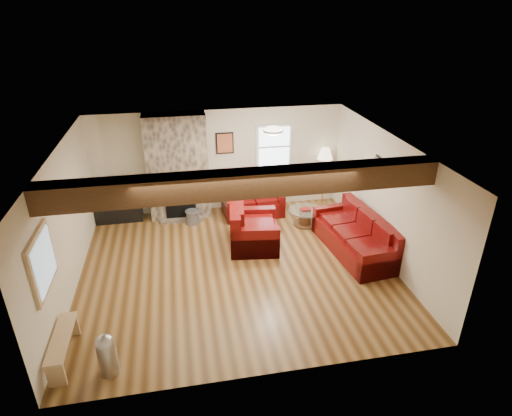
{
  "coord_description": "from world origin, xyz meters",
  "views": [
    {
      "loc": [
        -0.96,
        -7.04,
        4.76
      ],
      "look_at": [
        0.46,
        0.4,
        1.07
      ],
      "focal_mm": 30.0,
      "sensor_mm": 36.0,
      "label": 1
    }
  ],
  "objects_px": {
    "tv_cabinet": "(119,210)",
    "loveseat": "(253,200)",
    "television": "(116,190)",
    "floor_lamp": "(325,157)",
    "sofa_three": "(355,234)",
    "armchair_red": "(254,227)",
    "coffee_table": "(305,217)"
  },
  "relations": [
    {
      "from": "television",
      "to": "floor_lamp",
      "type": "bearing_deg",
      "value": -0.64
    },
    {
      "from": "loveseat",
      "to": "tv_cabinet",
      "type": "relative_size",
      "value": 1.33
    },
    {
      "from": "loveseat",
      "to": "television",
      "type": "height_order",
      "value": "television"
    },
    {
      "from": "armchair_red",
      "to": "television",
      "type": "bearing_deg",
      "value": 66.09
    },
    {
      "from": "tv_cabinet",
      "to": "television",
      "type": "bearing_deg",
      "value": 0.0
    },
    {
      "from": "loveseat",
      "to": "coffee_table",
      "type": "height_order",
      "value": "loveseat"
    },
    {
      "from": "sofa_three",
      "to": "tv_cabinet",
      "type": "xyz_separation_m",
      "value": [
        -4.93,
        2.4,
        -0.15
      ]
    },
    {
      "from": "tv_cabinet",
      "to": "floor_lamp",
      "type": "xyz_separation_m",
      "value": [
        5.04,
        -0.06,
        1.02
      ]
    },
    {
      "from": "floor_lamp",
      "to": "armchair_red",
      "type": "bearing_deg",
      "value": -140.82
    },
    {
      "from": "floor_lamp",
      "to": "tv_cabinet",
      "type": "bearing_deg",
      "value": 179.36
    },
    {
      "from": "armchair_red",
      "to": "tv_cabinet",
      "type": "relative_size",
      "value": 1.07
    },
    {
      "from": "tv_cabinet",
      "to": "floor_lamp",
      "type": "bearing_deg",
      "value": -0.64
    },
    {
      "from": "loveseat",
      "to": "floor_lamp",
      "type": "bearing_deg",
      "value": 3.25
    },
    {
      "from": "loveseat",
      "to": "tv_cabinet",
      "type": "xyz_separation_m",
      "value": [
        -3.18,
        0.3,
        -0.11
      ]
    },
    {
      "from": "armchair_red",
      "to": "floor_lamp",
      "type": "bearing_deg",
      "value": -43.56
    },
    {
      "from": "loveseat",
      "to": "coffee_table",
      "type": "xyz_separation_m",
      "value": [
        1.1,
        -0.76,
        -0.18
      ]
    },
    {
      "from": "floor_lamp",
      "to": "sofa_three",
      "type": "bearing_deg",
      "value": -92.72
    },
    {
      "from": "television",
      "to": "floor_lamp",
      "type": "height_order",
      "value": "floor_lamp"
    },
    {
      "from": "sofa_three",
      "to": "television",
      "type": "height_order",
      "value": "television"
    },
    {
      "from": "sofa_three",
      "to": "floor_lamp",
      "type": "height_order",
      "value": "floor_lamp"
    },
    {
      "from": "television",
      "to": "floor_lamp",
      "type": "distance_m",
      "value": 5.07
    },
    {
      "from": "sofa_three",
      "to": "armchair_red",
      "type": "relative_size",
      "value": 1.92
    },
    {
      "from": "tv_cabinet",
      "to": "television",
      "type": "relative_size",
      "value": 1.3
    },
    {
      "from": "television",
      "to": "loveseat",
      "type": "bearing_deg",
      "value": -5.39
    },
    {
      "from": "armchair_red",
      "to": "coffee_table",
      "type": "height_order",
      "value": "armchair_red"
    },
    {
      "from": "loveseat",
      "to": "television",
      "type": "bearing_deg",
      "value": 170.4
    },
    {
      "from": "tv_cabinet",
      "to": "loveseat",
      "type": "bearing_deg",
      "value": -5.39
    },
    {
      "from": "television",
      "to": "coffee_table",
      "type": "bearing_deg",
      "value": -13.95
    },
    {
      "from": "television",
      "to": "sofa_three",
      "type": "bearing_deg",
      "value": -25.99
    },
    {
      "from": "sofa_three",
      "to": "loveseat",
      "type": "bearing_deg",
      "value": -146.9
    },
    {
      "from": "coffee_table",
      "to": "tv_cabinet",
      "type": "xyz_separation_m",
      "value": [
        -4.28,
        1.06,
        0.07
      ]
    },
    {
      "from": "armchair_red",
      "to": "television",
      "type": "relative_size",
      "value": 1.39
    }
  ]
}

